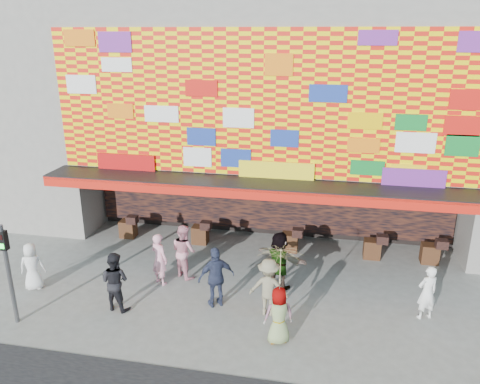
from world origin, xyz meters
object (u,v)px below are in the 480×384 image
(ped_b, at_px, (159,259))
(ped_f, at_px, (279,260))
(ped_g, at_px, (279,316))
(ped_e, at_px, (216,277))
(signal_left, at_px, (7,263))
(ped_h, at_px, (427,293))
(ped_a, at_px, (32,266))
(ped_d, at_px, (268,287))
(ped_c, at_px, (115,281))
(parasol, at_px, (280,267))
(ped_i, at_px, (184,251))

(ped_b, bearing_deg, ped_f, -144.61)
(ped_g, bearing_deg, ped_e, -53.94)
(signal_left, height_order, ped_g, signal_left)
(ped_e, height_order, ped_h, ped_e)
(ped_a, distance_m, ped_b, 4.02)
(ped_d, relative_size, ped_f, 0.91)
(ped_c, bearing_deg, ped_d, -161.79)
(ped_b, distance_m, ped_c, 1.82)
(ped_d, xyz_separation_m, ped_g, (0.44, -1.26, -0.07))
(ped_b, height_order, ped_h, ped_b)
(ped_a, bearing_deg, ped_h, 162.61)
(ped_d, bearing_deg, ped_b, -15.52)
(ped_e, bearing_deg, signal_left, -12.09)
(signal_left, relative_size, ped_g, 1.87)
(ped_b, height_order, parasol, parasol)
(ped_a, bearing_deg, ped_g, 150.65)
(ped_d, distance_m, ped_f, 1.58)
(ped_a, height_order, ped_i, ped_i)
(ped_a, xyz_separation_m, ped_g, (8.02, -1.22, 0.02))
(ped_c, bearing_deg, ped_e, -155.17)
(ped_a, xyz_separation_m, ped_c, (3.10, -0.56, 0.12))
(signal_left, xyz_separation_m, ped_f, (7.10, 3.38, -0.90))
(ped_d, bearing_deg, signal_left, 14.81)
(ped_c, distance_m, ped_f, 5.09)
(ped_c, height_order, ped_e, ped_e)
(ped_a, xyz_separation_m, ped_b, (3.86, 1.09, 0.10))
(ped_a, bearing_deg, ped_e, 160.97)
(ped_a, distance_m, ped_e, 5.99)
(parasol, bearing_deg, ped_g, 90.00)
(ped_b, bearing_deg, ped_d, -168.12)
(ped_b, xyz_separation_m, ped_c, (-0.76, -1.65, 0.03))
(ped_e, height_order, ped_f, ped_f)
(ped_a, distance_m, ped_i, 4.82)
(ped_d, distance_m, parasol, 1.90)
(ped_c, distance_m, parasol, 5.13)
(ped_b, height_order, ped_d, ped_b)
(ped_b, bearing_deg, ped_g, 178.62)
(ped_e, distance_m, parasol, 2.77)
(signal_left, relative_size, ped_b, 1.70)
(signal_left, height_order, parasol, signal_left)
(signal_left, xyz_separation_m, ped_e, (5.39, 1.94, -0.91))
(ped_d, relative_size, ped_g, 1.09)
(ped_e, relative_size, ped_f, 1.00)
(ped_e, bearing_deg, ped_g, 113.63)
(ped_b, distance_m, ped_g, 4.76)
(ped_d, distance_m, ped_e, 1.59)
(ped_h, bearing_deg, ped_e, -19.24)
(signal_left, xyz_separation_m, ped_b, (3.26, 2.86, -0.98))
(ped_c, relative_size, ped_i, 0.98)
(signal_left, height_order, ped_e, signal_left)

